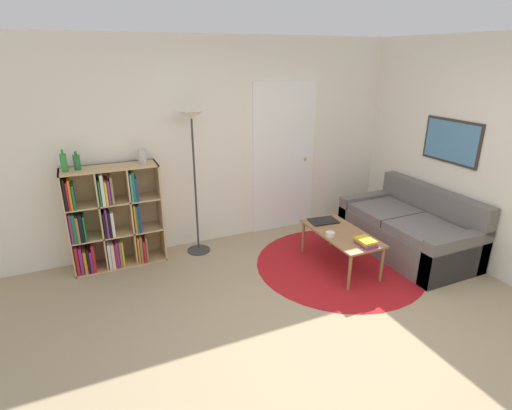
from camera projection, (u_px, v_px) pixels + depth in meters
ground_plane at (332, 342)px, 3.52m from camera, size 14.00×14.00×0.00m
wall_back at (233, 144)px, 5.17m from camera, size 7.61×0.11×2.60m
wall_right at (440, 146)px, 4.98m from camera, size 0.08×5.43×2.60m
rug at (339, 264)px, 4.81m from camera, size 1.99×1.99×0.01m
bookshelf at (110, 221)px, 4.63m from camera, size 1.04×0.34×1.20m
floor_lamp at (192, 138)px, 4.63m from camera, size 0.30×0.30×1.78m
couch at (411, 231)px, 5.07m from camera, size 0.91×1.65×0.81m
coffee_table at (341, 236)px, 4.65m from camera, size 0.51×1.04×0.44m
laptop at (323, 221)px, 4.91m from camera, size 0.36×0.26×0.02m
bowl at (330, 234)px, 4.52m from camera, size 0.10×0.10×0.05m
book_stack_on_table at (366, 242)px, 4.31m from camera, size 0.17×0.23×0.07m
bottle_left at (64, 162)px, 4.21m from camera, size 0.06×0.06×0.24m
bottle_middle at (77, 162)px, 4.28m from camera, size 0.07×0.07×0.20m
vase_on_shelf at (142, 156)px, 4.53m from camera, size 0.10×0.10×0.17m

